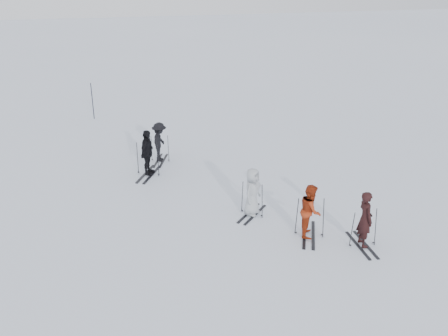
# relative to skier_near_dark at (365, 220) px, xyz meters

# --- Properties ---
(ground) EXTENTS (120.00, 120.00, 0.00)m
(ground) POSITION_rel_skier_near_dark_xyz_m (-3.13, 3.23, -0.84)
(ground) COLOR silver
(ground) RESTS_ON ground
(skier_near_dark) EXTENTS (0.42, 0.63, 1.68)m
(skier_near_dark) POSITION_rel_skier_near_dark_xyz_m (0.00, 0.00, 0.00)
(skier_near_dark) COLOR black
(skier_near_dark) RESTS_ON ground
(skier_red) EXTENTS (0.87, 0.96, 1.63)m
(skier_red) POSITION_rel_skier_near_dark_xyz_m (-1.28, 0.90, -0.03)
(skier_red) COLOR #972C11
(skier_red) RESTS_ON ground
(skier_grey) EXTENTS (0.89, 0.91, 1.58)m
(skier_grey) POSITION_rel_skier_near_dark_xyz_m (-2.59, 2.56, -0.05)
(skier_grey) COLOR #A1A7AB
(skier_grey) RESTS_ON ground
(skier_uphill_left) EXTENTS (0.84, 1.11, 1.76)m
(skier_uphill_left) POSITION_rel_skier_near_dark_xyz_m (-5.57, 6.57, 0.04)
(skier_uphill_left) COLOR black
(skier_uphill_left) RESTS_ON ground
(skier_uphill_far) EXTENTS (0.90, 1.17, 1.61)m
(skier_uphill_far) POSITION_rel_skier_near_dark_xyz_m (-4.97, 7.87, -0.04)
(skier_uphill_far) COLOR black
(skier_uphill_far) RESTS_ON ground
(skis_near_dark) EXTENTS (1.64, 0.91, 1.18)m
(skis_near_dark) POSITION_rel_skier_near_dark_xyz_m (0.00, 0.00, -0.25)
(skis_near_dark) COLOR black
(skis_near_dark) RESTS_ON ground
(skis_red) EXTENTS (1.97, 1.52, 1.27)m
(skis_red) POSITION_rel_skier_near_dark_xyz_m (-1.28, 0.90, -0.21)
(skis_red) COLOR black
(skis_red) RESTS_ON ground
(skis_grey) EXTENTS (1.74, 1.69, 1.16)m
(skis_grey) POSITION_rel_skier_near_dark_xyz_m (-2.59, 2.56, -0.26)
(skis_grey) COLOR black
(skis_grey) RESTS_ON ground
(skis_uphill_left) EXTENTS (2.09, 1.69, 1.35)m
(skis_uphill_left) POSITION_rel_skier_near_dark_xyz_m (-5.57, 6.57, -0.17)
(skis_uphill_left) COLOR black
(skis_uphill_left) RESTS_ON ground
(skis_uphill_far) EXTENTS (1.74, 1.28, 1.13)m
(skis_uphill_far) POSITION_rel_skier_near_dark_xyz_m (-4.97, 7.87, -0.27)
(skis_uphill_far) COLOR black
(skis_uphill_far) RESTS_ON ground
(piste_marker) EXTENTS (0.05, 0.05, 1.87)m
(piste_marker) POSITION_rel_skier_near_dark_xyz_m (-7.67, 14.51, 0.09)
(piste_marker) COLOR black
(piste_marker) RESTS_ON ground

